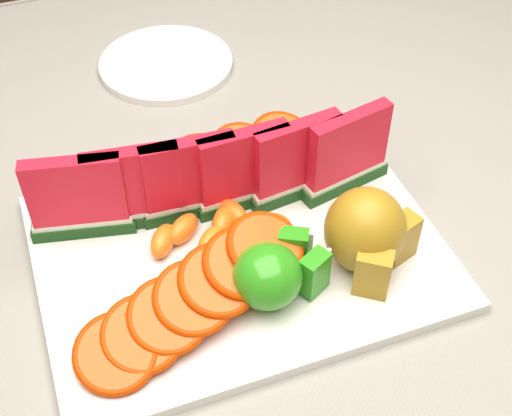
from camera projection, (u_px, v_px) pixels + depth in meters
The scene contains 10 objects.
table at pixel (142, 281), 0.84m from camera, with size 1.40×0.90×0.75m.
tablecloth at pixel (135, 246), 0.79m from camera, with size 1.53×1.03×0.20m.
platter at pixel (239, 251), 0.73m from camera, with size 0.40×0.30×0.01m.
apple_cluster at pixel (274, 273), 0.65m from camera, with size 0.10×0.08×0.06m.
pear_cluster at pixel (368, 233), 0.68m from camera, with size 0.10×0.11×0.09m.
side_plate at pixel (166, 64), 0.96m from camera, with size 0.23×0.23×0.01m.
watermelon_row at pixel (217, 176), 0.73m from camera, with size 0.39×0.07×0.10m.
orange_fan_front at pixel (194, 298), 0.64m from camera, with size 0.25×0.14×0.06m.
orange_fan_back at pixel (201, 161), 0.78m from camera, with size 0.28×0.09×0.04m.
tangerine_segments at pixel (214, 228), 0.72m from camera, with size 0.15×0.08×0.03m.
Camera 1 is at (-0.06, -0.54, 1.31)m, focal length 50.00 mm.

